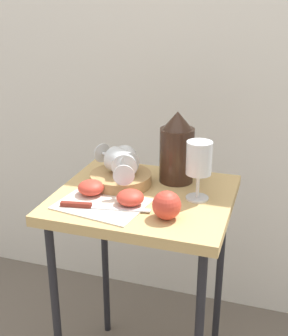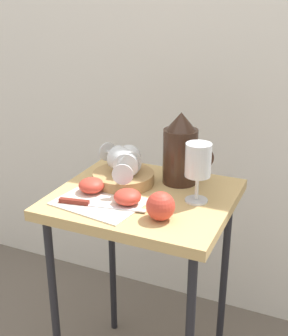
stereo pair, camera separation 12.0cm
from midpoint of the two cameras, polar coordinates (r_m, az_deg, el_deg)
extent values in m
cube|color=silver|center=(1.68, 3.39, 11.71)|extent=(2.40, 0.03, 1.91)
cube|color=tan|center=(1.29, -2.69, -3.99)|extent=(0.50, 0.45, 0.03)
cylinder|color=black|center=(1.42, -13.62, -18.73)|extent=(0.02, 0.02, 0.67)
cylinder|color=black|center=(1.68, -7.11, -11.22)|extent=(0.02, 0.02, 0.67)
cylinder|color=black|center=(1.57, 7.39, -13.76)|extent=(0.02, 0.02, 0.67)
cube|color=silver|center=(1.23, -8.19, -4.64)|extent=(0.26, 0.21, 0.00)
cylinder|color=#AD8451|center=(1.34, -5.55, -1.44)|extent=(0.18, 0.18, 0.03)
cylinder|color=#382319|center=(1.34, 1.63, 1.60)|extent=(0.10, 0.10, 0.17)
cylinder|color=#D1661E|center=(1.35, 1.61, 0.27)|extent=(0.10, 0.10, 0.09)
cone|color=#382319|center=(1.30, 1.68, 6.11)|extent=(0.09, 0.09, 0.05)
torus|color=#382319|center=(1.32, 4.55, 1.61)|extent=(0.07, 0.01, 0.07)
cylinder|color=silver|center=(1.25, 4.08, -3.89)|extent=(0.06, 0.06, 0.00)
cylinder|color=silver|center=(1.24, 4.13, -2.30)|extent=(0.01, 0.01, 0.07)
cylinder|color=silver|center=(1.21, 4.23, 1.24)|extent=(0.07, 0.07, 0.09)
cylinder|color=#D1661E|center=(1.21, 4.21, 0.34)|extent=(0.06, 0.06, 0.05)
cylinder|color=silver|center=(1.32, -5.11, 0.77)|extent=(0.10, 0.11, 0.07)
cylinder|color=silver|center=(1.25, -5.33, -0.43)|extent=(0.03, 0.06, 0.01)
cylinder|color=silver|center=(1.22, -5.43, -0.99)|extent=(0.06, 0.02, 0.06)
cylinder|color=silver|center=(1.32, -5.52, 0.76)|extent=(0.10, 0.10, 0.08)
cylinder|color=silver|center=(1.37, -7.12, 1.54)|extent=(0.06, 0.04, 0.01)
cylinder|color=silver|center=(1.40, -7.83, 1.88)|extent=(0.04, 0.05, 0.06)
ellipsoid|color=#CC3D2D|center=(1.28, -9.48, -2.54)|extent=(0.07, 0.07, 0.04)
ellipsoid|color=#CC3D2D|center=(1.20, -4.65, -3.84)|extent=(0.07, 0.07, 0.04)
sphere|color=#CC3D2D|center=(1.13, -0.14, -4.84)|extent=(0.07, 0.07, 0.07)
cube|color=silver|center=(1.19, -5.89, -5.29)|extent=(0.16, 0.04, 0.00)
cube|color=maroon|center=(1.22, -11.50, -4.68)|extent=(0.09, 0.03, 0.01)
camera|label=1|loc=(0.06, -92.76, -1.09)|focal=47.69mm
camera|label=2|loc=(0.06, 87.24, 1.09)|focal=47.69mm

